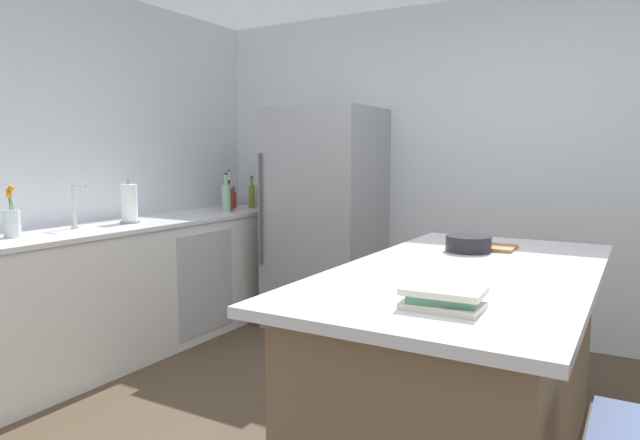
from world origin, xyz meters
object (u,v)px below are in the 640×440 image
object	(u,v)px
kitchen_island	(466,366)
olive_oil_bottle	(252,196)
soda_bottle	(229,194)
hot_sauce_bottle	(233,199)
whiskey_bottle	(229,198)
paper_towel_roll	(129,204)
gin_bottle	(226,196)
vinegar_bottle	(260,195)
cookbook_stack	(443,298)
refrigerator	(325,218)
flower_vase	(12,221)
mixing_bowl	(468,244)
sink_faucet	(75,205)
cutting_board	(486,247)

from	to	relation	value
kitchen_island	olive_oil_bottle	distance (m)	2.97
soda_bottle	hot_sauce_bottle	bearing A→B (deg)	103.28
whiskey_bottle	soda_bottle	bearing A→B (deg)	126.08
paper_towel_roll	whiskey_bottle	xyz separation A→B (m)	(0.03, 1.05, -0.03)
hot_sauce_bottle	gin_bottle	bearing A→B (deg)	-62.72
kitchen_island	vinegar_bottle	world-z (taller)	vinegar_bottle
vinegar_bottle	cookbook_stack	world-z (taller)	vinegar_bottle
olive_oil_bottle	hot_sauce_bottle	distance (m)	0.17
refrigerator	whiskey_bottle	world-z (taller)	refrigerator
vinegar_bottle	paper_towel_roll	bearing A→B (deg)	-93.25
refrigerator	flower_vase	bearing A→B (deg)	-113.46
cookbook_stack	mixing_bowl	distance (m)	1.15
sink_faucet	gin_bottle	size ratio (longest dim) A/B	0.92
olive_oil_bottle	whiskey_bottle	bearing A→B (deg)	-96.38
sink_faucet	flower_vase	bearing A→B (deg)	-88.17
kitchen_island	paper_towel_roll	size ratio (longest dim) A/B	6.62
hot_sauce_bottle	mixing_bowl	size ratio (longest dim) A/B	0.84
refrigerator	sink_faucet	bearing A→B (deg)	-119.10
refrigerator	paper_towel_roll	distance (m)	1.55
flower_vase	vinegar_bottle	size ratio (longest dim) A/B	1.12
kitchen_island	gin_bottle	bearing A→B (deg)	152.53
refrigerator	vinegar_bottle	xyz separation A→B (m)	(-0.79, 0.17, 0.15)
refrigerator	olive_oil_bottle	xyz separation A→B (m)	(-0.81, 0.07, 0.16)
soda_bottle	whiskey_bottle	distance (m)	0.13
cookbook_stack	cutting_board	world-z (taller)	cookbook_stack
kitchen_island	whiskey_bottle	xyz separation A→B (m)	(-2.45, 1.34, 0.58)
cookbook_stack	paper_towel_roll	bearing A→B (deg)	159.28
sink_faucet	hot_sauce_bottle	distance (m)	1.63
flower_vase	vinegar_bottle	world-z (taller)	flower_vase
gin_bottle	hot_sauce_bottle	bearing A→B (deg)	117.28
sink_faucet	vinegar_bottle	distance (m)	1.84
paper_towel_roll	hot_sauce_bottle	distance (m)	1.24
kitchen_island	cutting_board	world-z (taller)	cutting_board
vinegar_bottle	kitchen_island	bearing A→B (deg)	-35.73
refrigerator	paper_towel_roll	world-z (taller)	refrigerator
kitchen_island	hot_sauce_bottle	size ratio (longest dim) A/B	10.51
refrigerator	vinegar_bottle	distance (m)	0.82
gin_bottle	paper_towel_roll	bearing A→B (deg)	-94.49
kitchen_island	olive_oil_bottle	size ratio (longest dim) A/B	7.17
paper_towel_roll	olive_oil_bottle	xyz separation A→B (m)	(0.07, 1.34, -0.02)
vinegar_bottle	cutting_board	xyz separation A→B (m)	(2.34, -1.15, -0.12)
olive_oil_bottle	cutting_board	bearing A→B (deg)	-23.98
soda_bottle	whiskey_bottle	world-z (taller)	soda_bottle
whiskey_bottle	paper_towel_roll	bearing A→B (deg)	-91.78
kitchen_island	paper_towel_roll	xyz separation A→B (m)	(-2.48, 0.28, 0.61)
sink_faucet	whiskey_bottle	bearing A→B (deg)	86.52
mixing_bowl	cutting_board	distance (m)	0.16
refrigerator	sink_faucet	xyz separation A→B (m)	(-0.93, -1.66, 0.20)
vinegar_bottle	cookbook_stack	distance (m)	3.49
mixing_bowl	hot_sauce_bottle	bearing A→B (deg)	155.85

